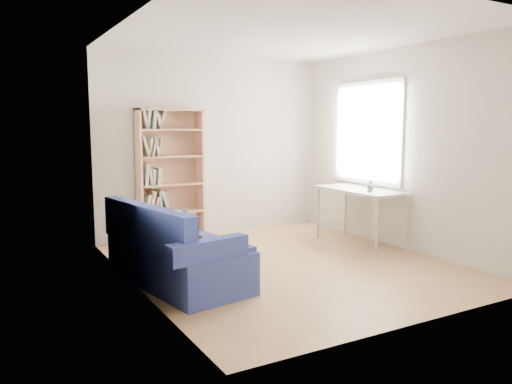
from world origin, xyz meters
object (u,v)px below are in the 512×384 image
at_px(desk, 360,194).
at_px(pen_cup, 370,187).
at_px(sofa, 174,252).
at_px(bookshelf, 170,181).

height_order(desk, pen_cup, pen_cup).
xyz_separation_m(sofa, bookshelf, (0.63, 1.84, 0.52)).
xyz_separation_m(sofa, desk, (2.80, 0.39, 0.36)).
bearing_deg(bookshelf, sofa, -108.97).
bearing_deg(bookshelf, pen_cup, -39.72).
height_order(bookshelf, pen_cup, bookshelf).
distance_m(sofa, bookshelf, 2.01).
relative_size(bookshelf, pen_cup, 11.96).
bearing_deg(pen_cup, bookshelf, 140.28).
bearing_deg(desk, bookshelf, 146.26).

